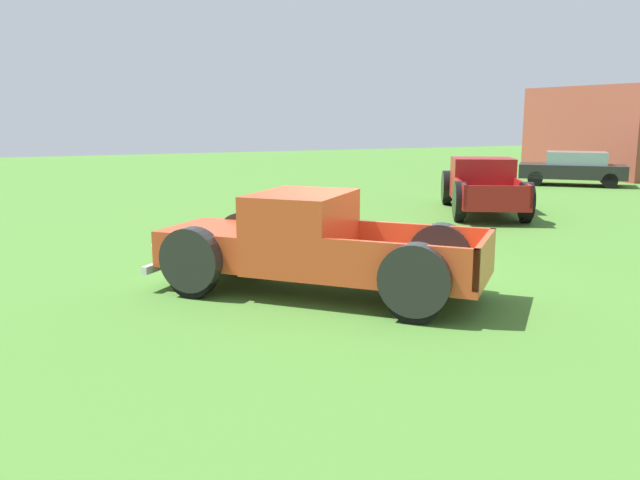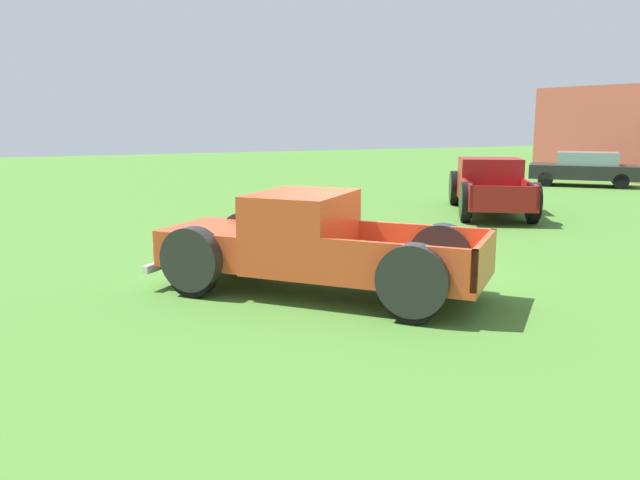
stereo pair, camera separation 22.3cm
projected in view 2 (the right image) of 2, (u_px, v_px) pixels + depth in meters
ground_plane at (361, 282)px, 11.53m from camera, size 80.00×80.00×0.00m
pickup_truck_foreground at (298, 245)px, 10.75m from camera, size 5.15×5.16×1.65m
pickup_truck_behind_right at (489, 186)px, 19.73m from camera, size 5.51×4.15×1.61m
sedan_distant_a at (584, 168)px, 26.88m from camera, size 4.04×4.20×1.38m
brick_pavilion at (619, 131)px, 31.22m from camera, size 7.15×4.01×4.18m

